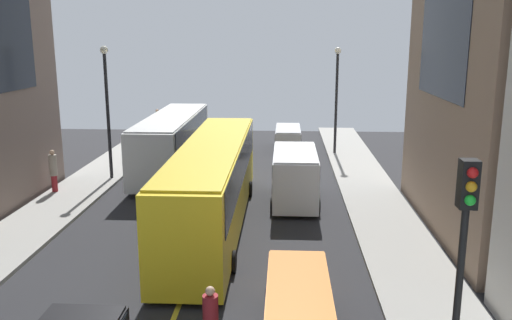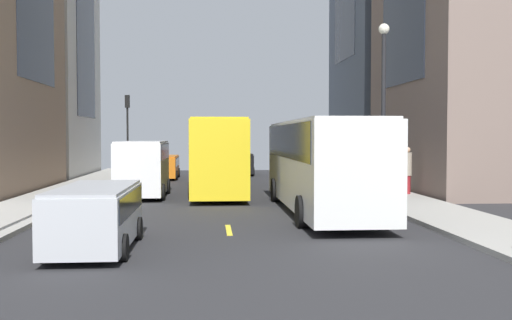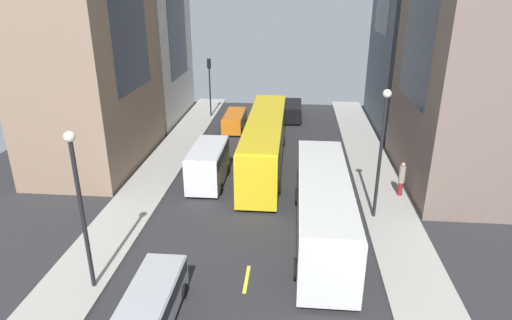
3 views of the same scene
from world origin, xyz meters
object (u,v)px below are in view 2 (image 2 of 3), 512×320
at_px(streetcar_yellow, 217,149).
at_px(delivery_van_white, 143,164).
at_px(car_orange_0, 164,165).
at_px(car_silver_2, 96,212).
at_px(pedestrian_crossing_mid, 407,169).
at_px(pedestrian_crossing_near, 197,161).
at_px(city_bus_white, 320,158).
at_px(car_black_1, 239,162).
at_px(traffic_light_near_corner, 128,119).

height_order(streetcar_yellow, delivery_van_white, streetcar_yellow).
distance_m(car_orange_0, car_silver_2, 24.66).
xyz_separation_m(pedestrian_crossing_mid, pedestrian_crossing_near, (9.93, -14.33, -0.18)).
relative_size(delivery_van_white, pedestrian_crossing_mid, 2.32).
height_order(car_silver_2, pedestrian_crossing_mid, pedestrian_crossing_mid).
distance_m(streetcar_yellow, car_orange_0, 9.23).
xyz_separation_m(city_bus_white, car_silver_2, (6.85, 6.72, -1.08)).
height_order(city_bus_white, car_black_1, city_bus_white).
bearing_deg(streetcar_yellow, delivery_van_white, 44.28).
distance_m(city_bus_white, delivery_van_white, 9.36).
xyz_separation_m(city_bus_white, car_black_1, (1.92, -21.74, -1.08)).
height_order(car_orange_0, traffic_light_near_corner, traffic_light_near_corner).
bearing_deg(car_silver_2, delivery_van_white, -88.78).
relative_size(city_bus_white, car_orange_0, 2.49).
bearing_deg(streetcar_yellow, pedestrian_crossing_near, -82.99).
bearing_deg(pedestrian_crossing_near, traffic_light_near_corner, 51.71).
distance_m(car_orange_0, car_black_1, 6.36).
xyz_separation_m(streetcar_yellow, car_black_1, (-1.73, -12.30, -1.20)).
distance_m(streetcar_yellow, pedestrian_crossing_near, 10.15).
xyz_separation_m(car_black_1, car_silver_2, (4.93, 28.45, 0.00)).
relative_size(car_silver_2, pedestrian_crossing_near, 2.10).
xyz_separation_m(streetcar_yellow, delivery_van_white, (3.47, 3.39, -0.61)).
height_order(car_orange_0, car_black_1, car_black_1).
xyz_separation_m(car_silver_2, traffic_light_near_corner, (3.06, -28.38, 3.14)).
height_order(car_black_1, car_silver_2, car_silver_2).
relative_size(car_orange_0, pedestrian_crossing_mid, 2.18).
height_order(car_orange_0, pedestrian_crossing_mid, pedestrian_crossing_mid).
bearing_deg(traffic_light_near_corner, delivery_van_white, 100.13).
height_order(city_bus_white, pedestrian_crossing_mid, city_bus_white).
height_order(delivery_van_white, traffic_light_near_corner, traffic_light_near_corner).
relative_size(streetcar_yellow, car_orange_0, 3.10).
bearing_deg(delivery_van_white, city_bus_white, 139.62).
height_order(pedestrian_crossing_near, traffic_light_near_corner, traffic_light_near_corner).
bearing_deg(pedestrian_crossing_mid, traffic_light_near_corner, 18.53).
xyz_separation_m(streetcar_yellow, car_silver_2, (3.20, 16.16, -1.20)).
distance_m(city_bus_white, car_black_1, 21.85).
distance_m(car_black_1, pedestrian_crossing_mid, 18.01).
distance_m(city_bus_white, car_orange_0, 19.30).
height_order(pedestrian_crossing_mid, traffic_light_near_corner, traffic_light_near_corner).
xyz_separation_m(streetcar_yellow, car_orange_0, (3.37, -8.50, -1.22)).
height_order(city_bus_white, traffic_light_near_corner, traffic_light_near_corner).
relative_size(city_bus_white, car_black_1, 2.44).
bearing_deg(car_silver_2, pedestrian_crossing_mid, -135.13).
distance_m(car_orange_0, pedestrian_crossing_mid, 17.61).
height_order(pedestrian_crossing_mid, pedestrian_crossing_near, pedestrian_crossing_mid).
bearing_deg(car_silver_2, car_black_1, -99.83).
bearing_deg(streetcar_yellow, car_orange_0, -68.36).
xyz_separation_m(city_bus_white, traffic_light_near_corner, (9.91, -21.66, 2.06)).
bearing_deg(car_orange_0, car_silver_2, 90.41).
xyz_separation_m(car_orange_0, traffic_light_near_corner, (2.89, -3.72, 3.17)).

